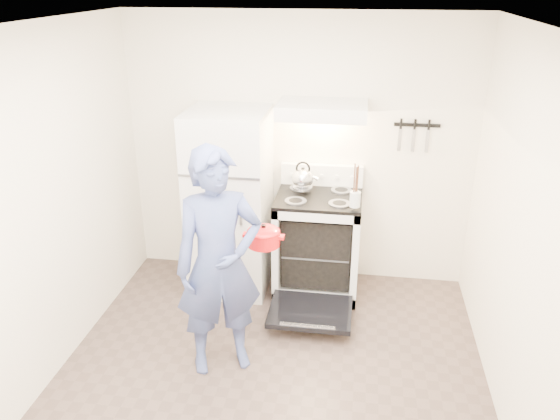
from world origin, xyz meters
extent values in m
plane|color=#4F3F37|center=(0.00, 0.00, 0.00)|extent=(3.60, 3.60, 0.00)
cube|color=beige|center=(0.00, 1.80, 1.25)|extent=(3.20, 0.02, 2.50)
cube|color=silver|center=(-0.58, 1.45, 0.85)|extent=(0.70, 0.70, 1.70)
cube|color=silver|center=(0.23, 1.48, 0.46)|extent=(0.76, 0.65, 0.92)
cube|color=black|center=(0.23, 1.48, 0.94)|extent=(0.76, 0.65, 0.03)
cube|color=silver|center=(0.23, 1.76, 1.05)|extent=(0.76, 0.07, 0.20)
cube|color=black|center=(0.23, 0.88, 0.12)|extent=(0.70, 0.54, 0.04)
cube|color=slate|center=(0.23, 1.48, 0.44)|extent=(0.60, 0.52, 0.01)
cube|color=silver|center=(0.23, 1.55, 1.71)|extent=(0.76, 0.50, 0.12)
cube|color=black|center=(1.05, 1.79, 1.55)|extent=(0.40, 0.02, 0.03)
cylinder|color=olive|center=(0.29, 1.39, 0.45)|extent=(0.30, 0.30, 0.02)
cylinder|color=silver|center=(0.55, 1.22, 1.05)|extent=(0.09, 0.09, 0.13)
imported|color=navy|center=(-0.38, 0.27, 0.87)|extent=(0.75, 0.65, 1.74)
camera|label=1|loc=(0.56, -3.03, 2.77)|focal=35.00mm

